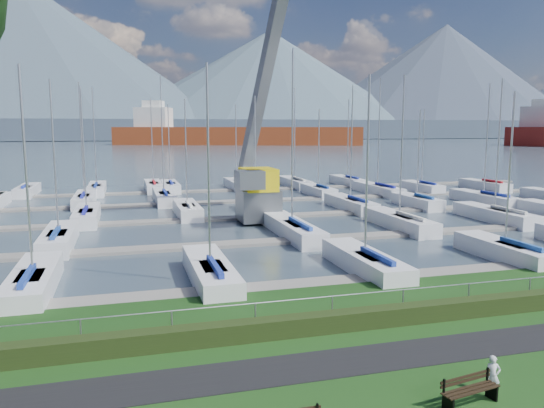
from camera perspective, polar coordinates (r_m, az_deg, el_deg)
name	(u,v)px	position (r m, az deg, el deg)	size (l,w,h in m)	color
path	(394,356)	(18.74, 12.97, -15.61)	(160.00, 2.00, 0.04)	black
water	(140,143)	(278.20, -14.02, 6.41)	(800.00, 540.00, 0.20)	#3C4A57
hedge	(360,319)	(20.75, 9.50, -12.08)	(80.00, 0.70, 0.70)	#222F11
fence	(357,294)	(20.82, 9.08, -9.53)	(0.04, 0.04, 80.00)	gray
foothill	(136,129)	(348.07, -14.42, 7.78)	(900.00, 80.00, 12.00)	#3E4A5B
mountains	(142,75)	(424.69, -13.86, 13.34)	(1190.00, 360.00, 115.00)	#444D64
docks	(228,219)	(45.42, -4.78, -1.57)	(90.00, 41.60, 0.25)	slate
bench_right	(469,390)	(16.25, 20.47, -18.24)	(1.85, 0.72, 0.85)	black
person	(493,371)	(17.18, 22.68, -16.22)	(0.43, 0.28, 1.18)	silver
crane	(260,154)	(44.41, -1.32, 5.44)	(5.52, 13.21, 22.35)	slate
cargo_ship_mid	(228,136)	(237.31, -4.73, 7.28)	(107.83, 52.56, 21.50)	maroon
sailboat_fleet	(208,150)	(48.08, -6.88, 5.77)	(75.19, 49.89, 13.64)	maroon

